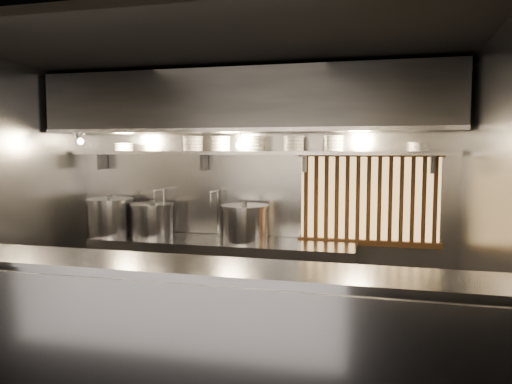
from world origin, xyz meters
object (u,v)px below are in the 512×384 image
at_px(stock_pot_left, 110,216).
at_px(heat_lamp, 79,136).
at_px(pendant_bulb, 240,146).
at_px(stock_pot_right, 244,223).
at_px(stock_pot_mid, 152,220).

bearing_deg(stock_pot_left, heat_lamp, -123.02).
xyz_separation_m(pendant_bulb, stock_pot_right, (0.07, -0.09, -0.86)).
distance_m(heat_lamp, pendant_bulb, 1.83).
bearing_deg(heat_lamp, stock_pot_mid, 22.69).
xyz_separation_m(stock_pot_left, stock_pot_mid, (0.55, 0.02, -0.02)).
bearing_deg(stock_pot_right, heat_lamp, -172.07).
relative_size(heat_lamp, stock_pot_right, 0.53).
xyz_separation_m(pendant_bulb, stock_pot_left, (-1.61, -0.06, -0.84)).
height_order(stock_pot_left, stock_pot_mid, stock_pot_left).
relative_size(pendant_bulb, stock_pot_right, 0.28).
height_order(pendant_bulb, stock_pot_left, pendant_bulb).
relative_size(heat_lamp, pendant_bulb, 1.87).
distance_m(stock_pot_left, stock_pot_mid, 0.55).
relative_size(stock_pot_left, stock_pot_right, 0.90).
bearing_deg(stock_pot_mid, stock_pot_right, -2.39).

